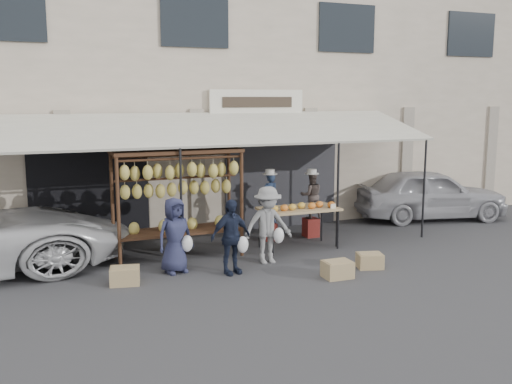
% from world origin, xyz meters
% --- Properties ---
extents(ground_plane, '(90.00, 90.00, 0.00)m').
position_xyz_m(ground_plane, '(0.00, 0.00, 0.00)').
color(ground_plane, '#2D2D30').
extents(shophouse, '(24.00, 6.15, 7.30)m').
position_xyz_m(shophouse, '(-0.00, 6.50, 3.65)').
color(shophouse, beige).
rests_on(shophouse, ground_plane).
extents(awning, '(10.00, 2.35, 2.92)m').
position_xyz_m(awning, '(0.01, 2.28, 2.57)').
color(awning, beige).
rests_on(awning, ground_plane).
extents(banana_rack, '(2.60, 0.90, 2.24)m').
position_xyz_m(banana_rack, '(-0.95, 1.59, 1.57)').
color(banana_rack, '#3B2314').
rests_on(banana_rack, ground_plane).
extents(produce_table, '(1.70, 0.90, 1.04)m').
position_xyz_m(produce_table, '(1.66, 1.31, 0.87)').
color(produce_table, tan).
rests_on(produce_table, ground_plane).
extents(vendor_left, '(0.48, 0.37, 1.18)m').
position_xyz_m(vendor_left, '(1.36, 2.24, 0.99)').
color(vendor_left, navy).
rests_on(vendor_left, stool_left).
extents(vendor_right, '(0.61, 0.52, 1.09)m').
position_xyz_m(vendor_right, '(2.39, 2.18, 0.99)').
color(vendor_right, '#4D423D').
rests_on(vendor_right, stool_right).
extents(customer_left, '(0.79, 0.61, 1.43)m').
position_xyz_m(customer_left, '(-1.27, 0.64, 0.72)').
color(customer_left, '#262947').
rests_on(customer_left, ground_plane).
extents(customer_mid, '(0.88, 0.52, 1.42)m').
position_xyz_m(customer_mid, '(-0.32, 0.17, 0.71)').
color(customer_mid, '#191F33').
rests_on(customer_mid, ground_plane).
extents(customer_right, '(1.01, 0.60, 1.54)m').
position_xyz_m(customer_right, '(0.59, 0.57, 0.77)').
color(customer_right, gray).
rests_on(customer_right, ground_plane).
extents(stool_left, '(0.35, 0.35, 0.40)m').
position_xyz_m(stool_left, '(1.36, 2.24, 0.20)').
color(stool_left, maroon).
rests_on(stool_left, ground_plane).
extents(stool_right, '(0.38, 0.38, 0.45)m').
position_xyz_m(stool_right, '(2.39, 2.18, 0.22)').
color(stool_right, maroon).
rests_on(stool_right, ground_plane).
extents(crate_near_a, '(0.52, 0.40, 0.31)m').
position_xyz_m(crate_near_a, '(1.41, -0.78, 0.15)').
color(crate_near_a, tan).
rests_on(crate_near_a, ground_plane).
extents(crate_near_b, '(0.55, 0.48, 0.29)m').
position_xyz_m(crate_near_b, '(2.29, -0.49, 0.14)').
color(crate_near_b, tan).
rests_on(crate_near_b, ground_plane).
extents(crate_far, '(0.58, 0.48, 0.31)m').
position_xyz_m(crate_far, '(-2.27, 0.28, 0.15)').
color(crate_far, tan).
rests_on(crate_far, ground_plane).
extents(sedan, '(4.30, 2.47, 1.38)m').
position_xyz_m(sedan, '(6.29, 2.78, 0.69)').
color(sedan, '#ABAAB0').
rests_on(sedan, ground_plane).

